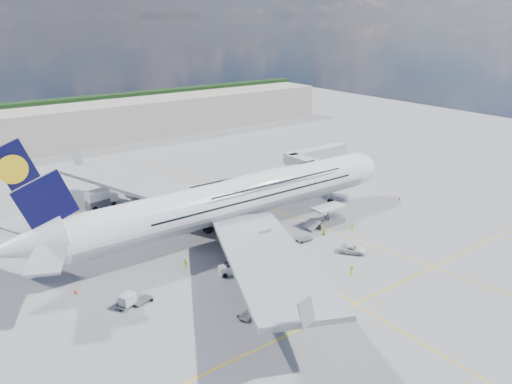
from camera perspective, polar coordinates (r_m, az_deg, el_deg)
ground at (r=85.85m, az=1.33°, el=-6.94°), size 300.00×300.00×0.00m
taxi_line_main at (r=85.84m, az=1.33°, el=-6.93°), size 0.25×220.00×0.01m
taxi_line_cross at (r=73.11m, az=11.21°, el=-12.41°), size 120.00×0.25×0.01m
taxi_line_diag at (r=101.01m, az=4.13°, el=-2.79°), size 14.16×99.06×0.01m
airliner at (r=90.71m, az=-2.38°, el=-0.74°), size 77.26×79.15×23.71m
jet_bridge at (r=116.53m, az=6.65°, el=3.74°), size 18.80×12.10×8.50m
cargo_loader at (r=97.52m, az=8.13°, el=-2.99°), size 8.53×3.20×3.67m
terminal at (r=165.78m, az=-19.38°, el=7.18°), size 180.00×16.00×12.00m
tree_line at (r=221.44m, az=-13.05°, el=10.09°), size 160.00×6.00×8.00m
dolly_row_a at (r=72.90m, az=-14.48°, el=-11.86°), size 3.38×2.68×1.89m
dolly_row_b at (r=75.09m, az=1.68°, el=-10.82°), size 2.98×2.11×0.40m
dolly_row_c at (r=68.86m, az=-0.96°, el=-13.88°), size 3.18×2.50×0.41m
dolly_back at (r=73.73m, az=-12.88°, el=-11.95°), size 3.32×2.44×0.44m
dolly_nose_far at (r=82.89m, az=4.74°, el=-7.25°), size 3.22×2.26×1.85m
dolly_nose_near at (r=90.39m, az=5.55°, el=-5.38°), size 3.09×1.96×0.42m
baggage_tug at (r=78.86m, az=-3.11°, el=-8.79°), size 3.39×2.12×1.96m
catering_truck_inner at (r=105.08m, az=-7.86°, el=-0.76°), size 7.93×3.67×4.59m
catering_truck_outer at (r=109.90m, az=-17.30°, el=-0.79°), size 6.69×3.24×3.84m
service_van at (r=87.03m, az=10.97°, el=-6.45°), size 4.58×5.13×1.32m
crew_nose at (r=104.86m, az=8.75°, el=-1.63°), size 0.71×0.71×1.67m
crew_loader at (r=95.53m, az=10.96°, el=-3.97°), size 0.92×0.93×1.51m
crew_wing at (r=81.44m, az=-8.03°, el=-8.05°), size 0.45×0.97×1.62m
crew_van at (r=92.93m, az=7.79°, el=-4.44°), size 0.90×0.92×1.60m
crew_tug at (r=79.58m, az=10.90°, el=-8.82°), size 1.34×1.01×1.84m
cone_nose at (r=114.17m, az=16.07°, el=-0.70°), size 0.48×0.48×0.61m
cone_wing_left_inner at (r=96.52m, az=-14.57°, el=-4.34°), size 0.40×0.40×0.50m
cone_wing_left_outer at (r=105.42m, az=-19.07°, el=-2.75°), size 0.37×0.37×0.48m
cone_wing_right_inner at (r=81.47m, az=-1.76°, el=-8.28°), size 0.41×0.41×0.53m
cone_wing_right_outer at (r=76.24m, az=1.07°, el=-10.32°), size 0.49×0.49×0.62m
cone_tail at (r=78.54m, az=-19.94°, el=-10.66°), size 0.47×0.47×0.60m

